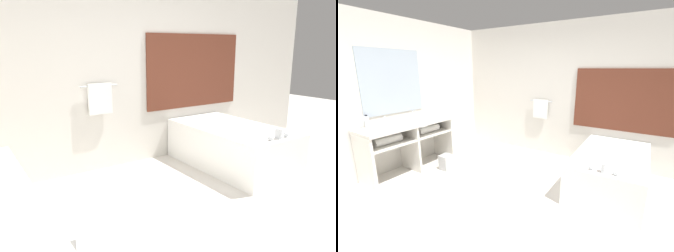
% 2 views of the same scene
% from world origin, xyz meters
% --- Properties ---
extents(ground_plane, '(16.00, 16.00, 0.00)m').
position_xyz_m(ground_plane, '(0.00, 0.00, 0.00)').
color(ground_plane, silver).
rests_on(ground_plane, ground).
extents(wall_back_with_blinds, '(7.40, 0.13, 2.70)m').
position_xyz_m(wall_back_with_blinds, '(0.04, 2.23, 1.35)').
color(wall_back_with_blinds, silver).
rests_on(wall_back_with_blinds, ground_plane).
extents(wall_left_with_mirror, '(0.08, 7.40, 2.70)m').
position_xyz_m(wall_left_with_mirror, '(-2.23, 0.00, 1.35)').
color(wall_left_with_mirror, silver).
rests_on(wall_left_with_mirror, ground_plane).
extents(vanity_counter, '(0.60, 1.60, 0.90)m').
position_xyz_m(vanity_counter, '(-1.89, 0.07, 0.65)').
color(vanity_counter, silver).
rests_on(vanity_counter, ground_plane).
extents(sink_faucet, '(0.09, 0.04, 0.18)m').
position_xyz_m(sink_faucet, '(-2.05, 0.29, 0.99)').
color(sink_faucet, silver).
rests_on(sink_faucet, vanity_counter).
extents(bathtub, '(0.98, 1.73, 0.69)m').
position_xyz_m(bathtub, '(1.27, 1.32, 0.32)').
color(bathtub, white).
rests_on(bathtub, ground_plane).
extents(water_bottle_1, '(0.07, 0.07, 0.21)m').
position_xyz_m(water_bottle_1, '(-2.13, -0.49, 1.00)').
color(water_bottle_1, white).
rests_on(water_bottle_1, vanity_counter).
extents(soap_dispenser, '(0.06, 0.06, 0.20)m').
position_xyz_m(soap_dispenser, '(-1.84, -0.36, 0.99)').
color(soap_dispenser, white).
rests_on(soap_dispenser, vanity_counter).
extents(waste_bin, '(0.20, 0.20, 0.28)m').
position_xyz_m(waste_bin, '(-1.38, 0.42, 0.14)').
color(waste_bin, '#B2B2B2').
rests_on(waste_bin, ground_plane).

